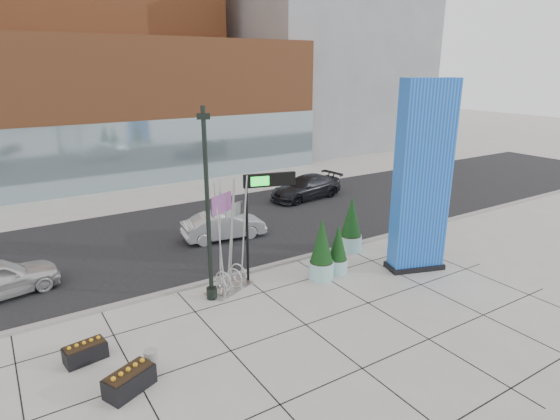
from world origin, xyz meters
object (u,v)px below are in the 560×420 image
car_silver_mid (224,226)px  public_art_sculpture (229,262)px  overhead_street_sign (263,188)px  lamp_post (209,225)px  concrete_bollard (151,362)px  blue_pylon (422,182)px

car_silver_mid → public_art_sculpture: bearing=163.0°
public_art_sculpture → overhead_street_sign: public_art_sculpture is taller
lamp_post → concrete_bollard: lamp_post is taller
lamp_post → concrete_bollard: bearing=-136.0°
public_art_sculpture → car_silver_mid: bearing=43.4°
lamp_post → overhead_street_sign: 3.02m
public_art_sculpture → car_silver_mid: public_art_sculpture is taller
concrete_bollard → lamp_post: bearing=44.0°
concrete_bollard → public_art_sculpture: bearing=39.9°
concrete_bollard → car_silver_mid: size_ratio=0.18×
blue_pylon → lamp_post: (-9.09, 2.28, -0.98)m
blue_pylon → concrete_bollard: size_ratio=10.82×
public_art_sculpture → concrete_bollard: (-4.48, -3.75, -0.85)m
blue_pylon → public_art_sculpture: 9.01m
lamp_post → car_silver_mid: lamp_post is taller
overhead_street_sign → car_silver_mid: overhead_street_sign is taller
public_art_sculpture → car_silver_mid: 6.03m
public_art_sculpture → concrete_bollard: size_ratio=6.05×
blue_pylon → car_silver_mid: bearing=143.4°
lamp_post → concrete_bollard: 5.59m
blue_pylon → car_silver_mid: 10.49m
public_art_sculpture → blue_pylon: bearing=-40.7°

